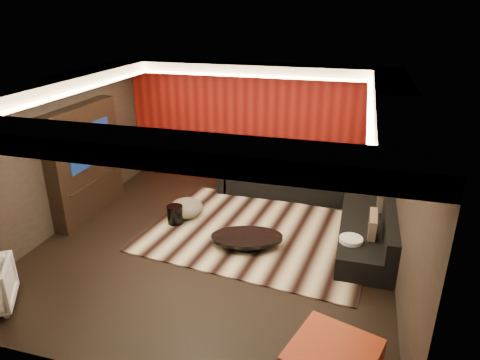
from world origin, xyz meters
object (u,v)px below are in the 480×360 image
(sectional_sofa, at_px, (325,200))
(white_side_table, at_px, (350,250))
(drum_stool, at_px, (175,215))
(coffee_table, at_px, (247,241))

(sectional_sofa, bearing_deg, white_side_table, -72.23)
(sectional_sofa, bearing_deg, drum_stool, -154.58)
(white_side_table, distance_m, sectional_sofa, 1.86)
(coffee_table, distance_m, white_side_table, 1.74)
(drum_stool, distance_m, sectional_sofa, 3.02)
(white_side_table, bearing_deg, drum_stool, 171.71)
(drum_stool, height_order, sectional_sofa, sectional_sofa)
(coffee_table, height_order, sectional_sofa, sectional_sofa)
(drum_stool, distance_m, white_side_table, 3.33)
(coffee_table, relative_size, sectional_sofa, 0.34)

